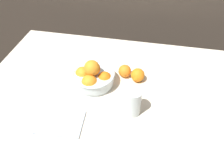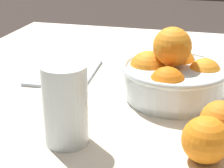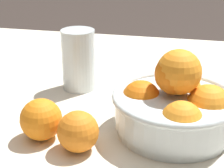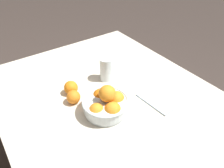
# 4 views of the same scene
# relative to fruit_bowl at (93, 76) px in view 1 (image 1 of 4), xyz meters

# --- Properties ---
(ground_plane) EXTENTS (12.00, 12.00, 0.00)m
(ground_plane) POSITION_rel_fruit_bowl_xyz_m (0.08, -0.08, -0.82)
(ground_plane) COLOR #3D332D
(dining_table) EXTENTS (1.36, 1.09, 0.77)m
(dining_table) POSITION_rel_fruit_bowl_xyz_m (0.08, -0.08, -0.13)
(dining_table) COLOR beige
(dining_table) RESTS_ON ground_plane
(fruit_bowl) EXTENTS (0.23, 0.23, 0.16)m
(fruit_bowl) POSITION_rel_fruit_bowl_xyz_m (0.00, 0.00, 0.00)
(fruit_bowl) COLOR silver
(fruit_bowl) RESTS_ON dining_table
(juice_glass) EXTENTS (0.08, 0.08, 0.14)m
(juice_glass) POSITION_rel_fruit_bowl_xyz_m (0.23, -0.15, 0.00)
(juice_glass) COLOR #F4A314
(juice_glass) RESTS_ON dining_table
(orange_loose_near_bowl) EXTENTS (0.07, 0.07, 0.07)m
(orange_loose_near_bowl) POSITION_rel_fruit_bowl_xyz_m (0.15, 0.10, -0.02)
(orange_loose_near_bowl) COLOR orange
(orange_loose_near_bowl) RESTS_ON dining_table
(orange_loose_front) EXTENTS (0.08, 0.08, 0.08)m
(orange_loose_front) POSITION_rel_fruit_bowl_xyz_m (0.23, 0.08, -0.02)
(orange_loose_front) COLOR orange
(orange_loose_front) RESTS_ON dining_table
(napkin) EXTENTS (0.22, 0.16, 0.01)m
(napkin) POSITION_rel_fruit_bowl_xyz_m (-0.08, -0.28, -0.05)
(napkin) COLOR silver
(napkin) RESTS_ON dining_table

